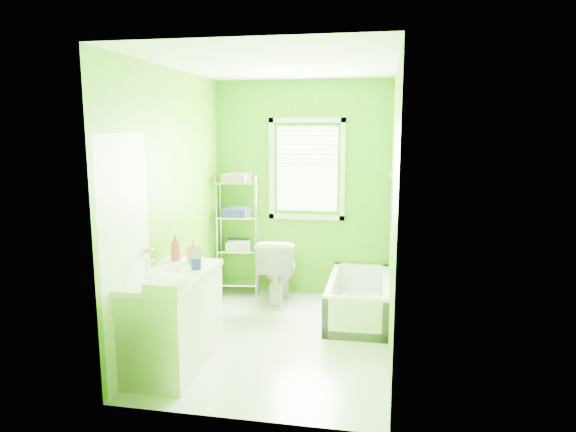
% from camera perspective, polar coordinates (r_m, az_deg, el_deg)
% --- Properties ---
extents(ground, '(2.90, 2.90, 0.00)m').
position_cam_1_polar(ground, '(5.18, -0.95, -13.40)').
color(ground, silver).
rests_on(ground, ground).
extents(room_envelope, '(2.14, 2.94, 2.62)m').
position_cam_1_polar(room_envelope, '(4.79, -1.00, 3.87)').
color(room_envelope, '#49A007').
rests_on(room_envelope, ground).
extents(window, '(0.92, 0.05, 1.22)m').
position_cam_1_polar(window, '(6.17, 2.11, 5.81)').
color(window, white).
rests_on(window, ground).
extents(door, '(0.09, 0.80, 2.00)m').
position_cam_1_polar(door, '(4.30, -17.44, -4.66)').
color(door, white).
rests_on(door, ground).
extents(right_wall_decor, '(0.04, 1.48, 1.17)m').
position_cam_1_polar(right_wall_decor, '(4.71, 11.41, 0.79)').
color(right_wall_decor, '#3C0612').
rests_on(right_wall_decor, ground).
extents(bathtub, '(0.64, 1.38, 0.44)m').
position_cam_1_polar(bathtub, '(5.70, 7.79, -9.76)').
color(bathtub, white).
rests_on(bathtub, ground).
extents(toilet, '(0.49, 0.79, 0.78)m').
position_cam_1_polar(toilet, '(6.08, -1.12, -5.97)').
color(toilet, white).
rests_on(toilet, ground).
extents(vanity, '(0.56, 1.09, 1.07)m').
position_cam_1_polar(vanity, '(4.59, -12.62, -10.85)').
color(vanity, white).
rests_on(vanity, ground).
extents(wire_shelf_unit, '(0.54, 0.44, 1.50)m').
position_cam_1_polar(wire_shelf_unit, '(6.30, -5.49, -0.60)').
color(wire_shelf_unit, silver).
rests_on(wire_shelf_unit, ground).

